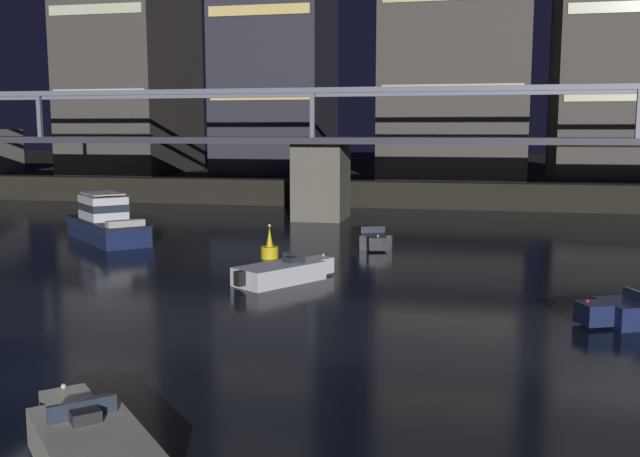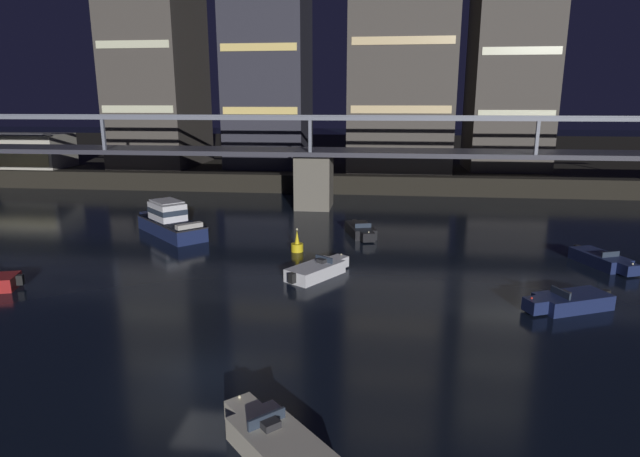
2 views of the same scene
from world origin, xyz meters
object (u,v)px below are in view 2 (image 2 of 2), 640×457
Objects in this scene: tower_central at (403,11)px; tower_west_low at (154,18)px; tower_east_tall at (515,22)px; speedboat_near_center at (361,231)px; tower_west_tall at (267,20)px; waterfront_pavilion at (22,150)px; channel_buoy at (297,245)px; speedboat_near_right at (569,301)px; speedboat_mid_center at (602,260)px; river_bridge at (314,164)px; cabin_cruiser_near_left at (169,222)px; speedboat_mid_left at (318,270)px; speedboat_far_left at (278,445)px.

tower_west_low is at bearing 177.47° from tower_central.
speedboat_near_center is (-17.35, -28.56, -19.77)m from tower_east_tall.
speedboat_near_center is at bearing -64.68° from tower_west_tall.
waterfront_pavilion is 50.57m from channel_buoy.
tower_central is 47.12m from speedboat_near_right.
river_bridge is at bearing 141.00° from speedboat_mid_center.
cabin_cruiser_near_left is (-2.31, -29.95, -19.96)m from tower_west_tall.
tower_west_low is 51.60m from speedboat_mid_left.
speedboat_mid_center is (62.52, -29.52, -4.02)m from waterfront_pavilion.
river_bridge is 22.52m from speedboat_mid_left.
waterfront_pavilion reaches higher than speedboat_mid_left.
tower_east_tall is at bearing 6.79° from tower_central.
tower_central reaches higher than speedboat_near_right.
cabin_cruiser_near_left is at bearing -129.98° from river_bridge.
tower_west_tall reaches higher than cabin_cruiser_near_left.
tower_west_tall is at bearing 9.54° from waterfront_pavilion.
waterfront_pavilion is 1.55× the size of cabin_cruiser_near_left.
tower_central reaches higher than speedboat_mid_left.
speedboat_near_right is (57.72, -37.63, -4.02)m from waterfront_pavilion.
tower_east_tall is at bearing 4.85° from waterfront_pavilion.
channel_buoy is (-16.11, 9.17, 0.06)m from speedboat_near_right.
tower_west_tall is 0.98× the size of tower_central.
tower_west_low is 62.46m from speedboat_near_right.
tower_east_tall reaches higher than speedboat_near_center.
cabin_cruiser_near_left is at bearing 145.29° from speedboat_mid_left.
tower_central is 59.03m from speedboat_far_left.
tower_west_low is 32.36m from tower_central.
speedboat_near_right is (-5.74, -43.02, -19.77)m from tower_east_tall.
tower_central is 8.13× the size of speedboat_mid_left.
speedboat_far_left is (27.22, -56.34, -21.03)m from tower_west_low.
waterfront_pavilion is at bearing -170.46° from tower_west_tall.
channel_buoy is (-3.00, 22.70, 0.06)m from speedboat_far_left.
tower_east_tall reaches higher than speedboat_mid_center.
waterfront_pavilion is (-49.72, -3.75, -17.05)m from tower_central.
speedboat_near_center is (46.11, -23.17, -4.02)m from waterfront_pavilion.
channel_buoy is (-8.11, -32.21, -21.01)m from tower_central.
speedboat_mid_left is at bearing -102.26° from speedboat_near_center.
speedboat_near_right is (11.61, -14.46, 0.00)m from speedboat_near_center.
cabin_cruiser_near_left is at bearing -138.03° from tower_east_tall.
tower_west_low is 46.45m from channel_buoy.
speedboat_mid_center is 20.93m from channel_buoy.
tower_east_tall is 8.14× the size of speedboat_far_left.
speedboat_far_left is (-1.49, -27.99, 0.00)m from speedboat_near_center.
tower_west_tall is 8.51× the size of speedboat_far_left.
tower_east_tall is 7.58× the size of speedboat_mid_left.
tower_west_tall is 7.33× the size of speedboat_near_center.
speedboat_far_left is at bearing -77.98° from tower_west_tall.
waterfront_pavilion reaches higher than speedboat_mid_center.
speedboat_far_left is at bearing -95.31° from tower_central.
speedboat_mid_center is at bearing -91.54° from tower_east_tall.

